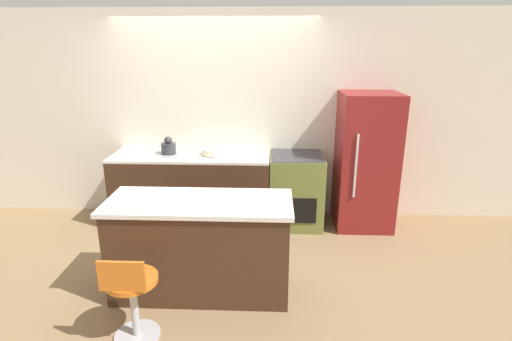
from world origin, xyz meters
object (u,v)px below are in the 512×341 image
object	(u,v)px
oven_range	(296,190)
stool_chair	(132,297)
mixing_bowl	(212,151)
refrigerator	(366,162)
kettle	(169,147)

from	to	relation	value
oven_range	stool_chair	size ratio (longest dim) A/B	1.17
stool_chair	mixing_bowl	bearing A→B (deg)	81.97
refrigerator	stool_chair	size ratio (longest dim) A/B	2.16
refrigerator	mixing_bowl	bearing A→B (deg)	-179.98
kettle	mixing_bowl	size ratio (longest dim) A/B	0.82
oven_range	refrigerator	bearing A→B (deg)	0.50
refrigerator	stool_chair	xyz separation A→B (m)	(-2.17, -2.16, -0.45)
oven_range	kettle	distance (m)	1.66
oven_range	mixing_bowl	bearing A→B (deg)	179.64
kettle	mixing_bowl	distance (m)	0.54
oven_range	mixing_bowl	distance (m)	1.14
oven_range	kettle	world-z (taller)	kettle
refrigerator	stool_chair	bearing A→B (deg)	-135.11
refrigerator	kettle	distance (m)	2.41
oven_range	stool_chair	distance (m)	2.54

